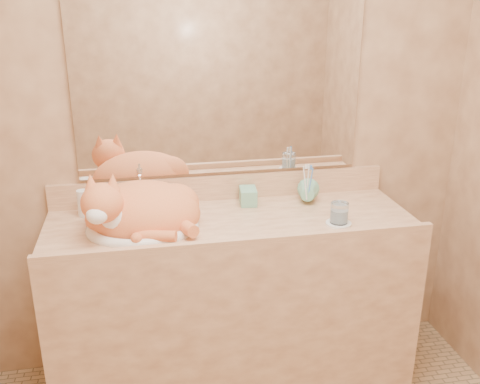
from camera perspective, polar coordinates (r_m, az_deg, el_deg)
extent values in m
cube|color=brown|center=(2.47, -2.08, 8.05)|extent=(2.40, 0.02, 2.50)
cube|color=white|center=(2.44, -2.07, 11.21)|extent=(1.30, 0.02, 0.80)
imported|color=#6FB28E|center=(2.43, 1.01, 0.12)|extent=(0.08, 0.09, 0.17)
imported|color=#6FB28E|center=(2.49, 7.20, -0.46)|extent=(0.14, 0.14, 0.10)
cylinder|color=white|center=(2.32, 10.47, -3.33)|extent=(0.11, 0.11, 0.01)
cylinder|color=white|center=(2.31, 10.54, -2.20)|extent=(0.08, 0.08, 0.09)
cylinder|color=silver|center=(2.45, -16.37, -1.17)|extent=(0.05, 0.05, 0.12)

